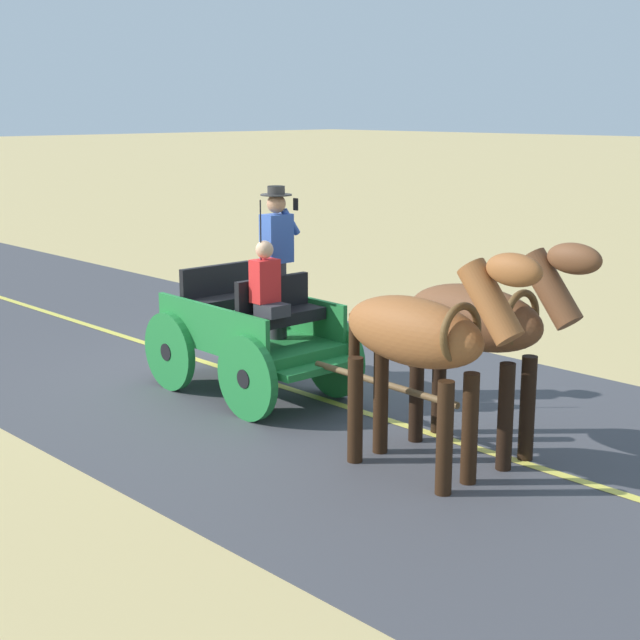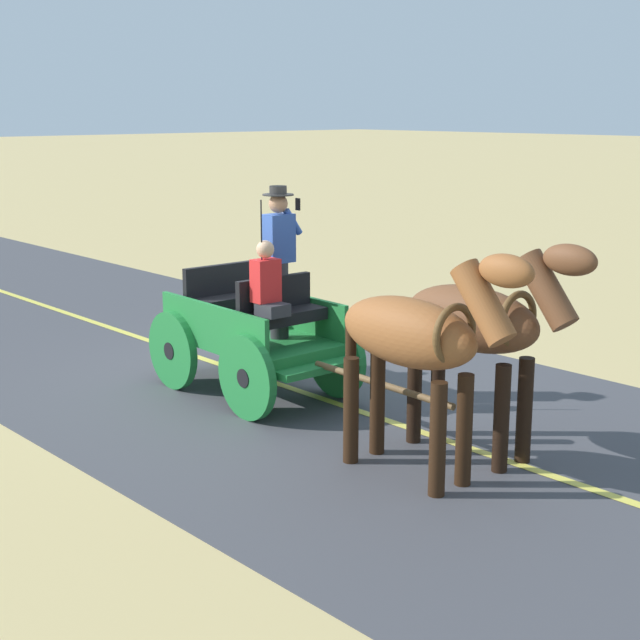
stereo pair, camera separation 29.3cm
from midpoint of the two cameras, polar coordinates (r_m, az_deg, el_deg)
The scene contains 6 objects.
ground_plane at distance 12.03m, azimuth -5.06°, elevation -3.47°, with size 200.00×200.00×0.00m, color tan.
road_surface at distance 12.03m, azimuth -5.06°, elevation -3.45°, with size 6.40×160.00×0.01m, color #424247.
road_centre_stripe at distance 12.03m, azimuth -5.06°, elevation -3.43°, with size 0.12×160.00×0.00m, color #DBCC4C.
horse_drawn_carriage at distance 11.09m, azimuth -4.76°, elevation -0.51°, with size 1.48×4.51×2.50m.
horse_near_side at distance 9.14m, azimuth 9.01°, elevation -0.24°, with size 0.56×2.13×2.21m.
horse_off_side at distance 8.49m, azimuth 5.28°, elevation -1.13°, with size 0.56×2.13×2.21m.
Camera 1 is at (7.32, 8.92, 3.37)m, focal length 52.38 mm.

